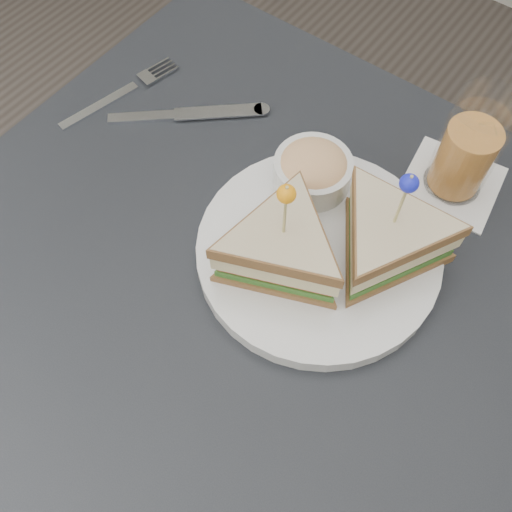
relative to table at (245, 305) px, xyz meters
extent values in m
plane|color=#3F3833|center=(0.00, 0.00, -0.67)|extent=(3.50, 3.50, 0.00)
cube|color=black|center=(0.00, 0.00, 0.06)|extent=(0.80, 0.80, 0.03)
cylinder|color=black|center=(-0.35, 0.35, -0.31)|extent=(0.04, 0.04, 0.72)
cylinder|color=white|center=(0.05, 0.08, 0.08)|extent=(0.33, 0.33, 0.02)
cylinder|color=white|center=(0.05, 0.08, 0.10)|extent=(0.33, 0.33, 0.01)
cylinder|color=tan|center=(0.03, 0.03, 0.20)|extent=(0.00, 0.00, 0.09)
sphere|color=orange|center=(0.03, 0.03, 0.24)|extent=(0.02, 0.02, 0.02)
cylinder|color=tan|center=(0.12, 0.11, 0.20)|extent=(0.00, 0.00, 0.09)
sphere|color=#181FBA|center=(0.12, 0.11, 0.24)|extent=(0.02, 0.02, 0.02)
cylinder|color=white|center=(-0.01, 0.15, 0.11)|extent=(0.11, 0.11, 0.04)
ellipsoid|color=#E0B772|center=(-0.01, 0.15, 0.13)|extent=(0.10, 0.10, 0.04)
cube|color=silver|center=(-0.33, 0.09, 0.08)|extent=(0.04, 0.13, 0.00)
cube|color=silver|center=(-0.31, 0.18, 0.08)|extent=(0.03, 0.02, 0.00)
cube|color=white|center=(-0.26, 0.12, 0.08)|extent=(0.09, 0.08, 0.01)
cube|color=white|center=(-0.19, 0.18, 0.08)|extent=(0.11, 0.10, 0.00)
cylinder|color=white|center=(-0.14, 0.23, 0.08)|extent=(0.03, 0.03, 0.00)
cube|color=white|center=(0.13, 0.27, 0.08)|extent=(0.13, 0.13, 0.00)
cylinder|color=#C67F38|center=(0.13, 0.27, 0.13)|extent=(0.07, 0.07, 0.09)
cylinder|color=white|center=(0.13, 0.27, 0.15)|extent=(0.08, 0.08, 0.15)
cube|color=white|center=(0.14, 0.28, 0.17)|extent=(0.02, 0.02, 0.02)
cube|color=white|center=(0.12, 0.26, 0.17)|extent=(0.02, 0.02, 0.02)
camera|label=1|loc=(0.20, -0.24, 0.68)|focal=40.00mm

